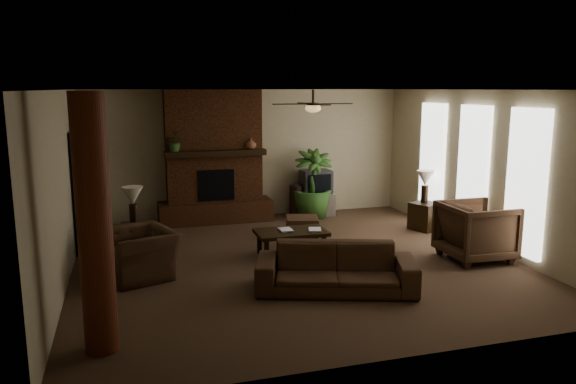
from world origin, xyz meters
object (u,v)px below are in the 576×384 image
object	(u,v)px
side_table_left	(135,240)
armchair_left	(139,245)
tv_stand	(315,204)
ottoman	(302,227)
lamp_left	(133,198)
side_table_right	(425,216)
sofa	(336,261)
coffee_table	(291,234)
floor_plant	(312,199)
lamp_right	(425,180)
armchair_right	(477,228)
floor_vase	(297,197)
log_column	(95,226)

from	to	relation	value
side_table_left	armchair_left	bearing A→B (deg)	-87.89
armchair_left	tv_stand	world-z (taller)	armchair_left
tv_stand	ottoman	bearing A→B (deg)	-110.53
lamp_left	side_table_right	world-z (taller)	lamp_left
sofa	side_table_left	size ratio (longest dim) A/B	4.06
coffee_table	side_table_left	world-z (taller)	side_table_left
ottoman	floor_plant	distance (m)	1.73
armchair_left	side_table_left	size ratio (longest dim) A/B	2.01
coffee_table	side_table_left	bearing A→B (deg)	164.84
side_table_right	lamp_right	distance (m)	0.73
armchair_right	ottoman	size ratio (longest dim) A/B	1.79
ottoman	floor_plant	xyz separation A→B (m)	(0.74, 1.55, 0.22)
coffee_table	side_table_right	bearing A→B (deg)	16.13
coffee_table	side_table_right	world-z (taller)	side_table_right
armchair_right	lamp_right	distance (m)	2.13
side_table_left	lamp_right	xyz separation A→B (m)	(5.67, 0.26, 0.73)
floor_plant	floor_vase	bearing A→B (deg)	142.66
armchair_right	log_column	bearing A→B (deg)	106.68
ottoman	log_column	bearing A→B (deg)	-132.93
ottoman	floor_vase	bearing A→B (deg)	75.64
sofa	lamp_left	size ratio (longest dim) A/B	3.43
log_column	ottoman	bearing A→B (deg)	47.07
tv_stand	side_table_left	bearing A→B (deg)	-146.48
ottoman	side_table_right	world-z (taller)	side_table_right
sofa	lamp_right	world-z (taller)	lamp_right
sofa	floor_plant	bearing A→B (deg)	93.97
armchair_left	lamp_right	size ratio (longest dim) A/B	1.70
log_column	floor_plant	bearing A→B (deg)	51.39
side_table_right	floor_vase	bearing A→B (deg)	138.54
armchair_left	tv_stand	xyz separation A→B (m)	(3.92, 3.16, -0.23)
tv_stand	armchair_right	bearing A→B (deg)	-63.27
log_column	lamp_left	world-z (taller)	log_column
log_column	floor_vase	bearing A→B (deg)	54.40
side_table_right	lamp_right	size ratio (longest dim) A/B	0.85
sofa	lamp_left	xyz separation A→B (m)	(-2.68, 2.51, 0.56)
armchair_right	side_table_left	xyz separation A→B (m)	(-5.45, 1.81, -0.26)
side_table_right	armchair_left	bearing A→B (deg)	-167.17
side_table_left	side_table_right	bearing A→B (deg)	2.05
armchair_right	floor_plant	bearing A→B (deg)	24.80
armchair_left	lamp_right	xyz separation A→B (m)	(5.63, 1.33, 0.52)
floor_vase	coffee_table	bearing A→B (deg)	-109.35
armchair_left	floor_vase	bearing A→B (deg)	112.55
log_column	lamp_right	size ratio (longest dim) A/B	4.31
sofa	ottoman	distance (m)	2.85
log_column	armchair_right	world-z (taller)	log_column
armchair_left	floor_plant	world-z (taller)	armchair_left
coffee_table	tv_stand	xyz separation A→B (m)	(1.40, 2.78, -0.12)
ottoman	tv_stand	size ratio (longest dim) A/B	0.71
floor_plant	side_table_right	xyz separation A→B (m)	(1.84, -1.66, -0.15)
coffee_table	floor_plant	xyz separation A→B (m)	(1.26, 2.56, 0.05)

